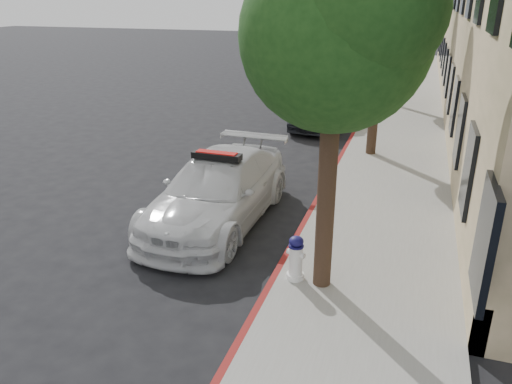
{
  "coord_description": "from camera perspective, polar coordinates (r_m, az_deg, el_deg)",
  "views": [
    {
      "loc": [
        4.12,
        -9.43,
        4.8
      ],
      "look_at": [
        1.16,
        -0.32,
        1.0
      ],
      "focal_mm": 35.0,
      "sensor_mm": 36.0,
      "label": 1
    }
  ],
  "objects": [
    {
      "name": "tree_near",
      "position": [
        7.53,
        9.27,
        17.36
      ],
      "size": [
        2.92,
        2.82,
        5.62
      ],
      "color": "black",
      "rests_on": "sidewalk"
    },
    {
      "name": "tree_mid",
      "position": [
        15.47,
        14.34,
        18.66
      ],
      "size": [
        2.77,
        2.64,
        5.43
      ],
      "color": "black",
      "rests_on": "sidewalk"
    },
    {
      "name": "tree_far",
      "position": [
        23.45,
        16.07,
        19.87
      ],
      "size": [
        3.1,
        3.0,
        5.81
      ],
      "color": "black",
      "rests_on": "sidewalk"
    },
    {
      "name": "police_car",
      "position": [
        11.1,
        -4.39,
        0.17
      ],
      "size": [
        2.22,
        5.2,
        1.64
      ],
      "rotation": [
        0.0,
        0.0,
        -0.02
      ],
      "color": "silver",
      "rests_on": "ground"
    },
    {
      "name": "curb_strip",
      "position": [
        20.1,
        11.71,
        7.61
      ],
      "size": [
        0.12,
        50.0,
        0.15
      ],
      "primitive_type": "cube",
      "color": "maroon",
      "rests_on": "ground"
    },
    {
      "name": "sidewalk",
      "position": [
        20.0,
        16.12,
        7.14
      ],
      "size": [
        3.2,
        50.0,
        0.15
      ],
      "primitive_type": "cube",
      "color": "gray",
      "rests_on": "ground"
    },
    {
      "name": "ground",
      "position": [
        11.35,
        -5.09,
        -3.45
      ],
      "size": [
        120.0,
        120.0,
        0.0
      ],
      "primitive_type": "plane",
      "color": "black",
      "rests_on": "ground"
    },
    {
      "name": "parked_car_mid",
      "position": [
        19.71,
        7.85,
        9.68
      ],
      "size": [
        2.19,
        4.7,
        1.56
      ],
      "primitive_type": "imported",
      "rotation": [
        0.0,
        0.0,
        -0.08
      ],
      "color": "#212329",
      "rests_on": "ground"
    },
    {
      "name": "parked_car_far",
      "position": [
        27.24,
        8.47,
        12.96
      ],
      "size": [
        2.21,
        4.94,
        1.57
      ],
      "primitive_type": "imported",
      "rotation": [
        0.0,
        0.0,
        -0.12
      ],
      "color": "black",
      "rests_on": "ground"
    },
    {
      "name": "fire_hydrant",
      "position": [
        8.73,
        4.57,
        -7.56
      ],
      "size": [
        0.35,
        0.31,
        0.82
      ],
      "rotation": [
        0.0,
        0.0,
        -0.29
      ],
      "color": "white",
      "rests_on": "sidewalk"
    }
  ]
}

